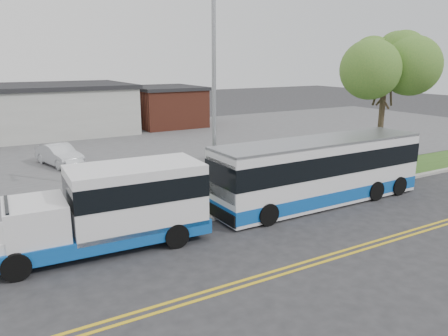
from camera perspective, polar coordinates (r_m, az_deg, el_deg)
ground at (r=16.48m, az=-5.64°, el=-9.11°), size 140.00×140.00×0.00m
lane_line_north at (r=13.42m, az=1.54°, el=-14.73°), size 70.00×0.12×0.01m
lane_line_south at (r=13.20m, az=2.25°, el=-15.27°), size 70.00×0.12×0.01m
curb at (r=17.39m, az=-7.19°, el=-7.62°), size 80.00×0.30×0.15m
verge at (r=18.96m, az=-9.36°, el=-5.91°), size 80.00×3.30×0.10m
parking_lot at (r=32.09m, az=-18.56°, el=1.79°), size 80.00×25.00×0.10m
brick_wing at (r=43.43m, az=-7.63°, el=7.99°), size 6.30×7.30×3.90m
tree_east at (r=26.32m, az=20.40°, el=12.64°), size 5.20×5.20×8.33m
streetlight_near at (r=18.99m, az=-1.21°, el=10.33°), size 0.35×1.53×9.50m
shuttle_bus at (r=15.73m, az=-13.94°, el=-4.64°), size 7.62×2.86×2.87m
transit_bus at (r=20.38m, az=12.37°, el=-0.39°), size 10.67×2.63×2.96m
parked_car_a at (r=28.55m, az=-20.70°, el=1.62°), size 2.40×4.26×1.33m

